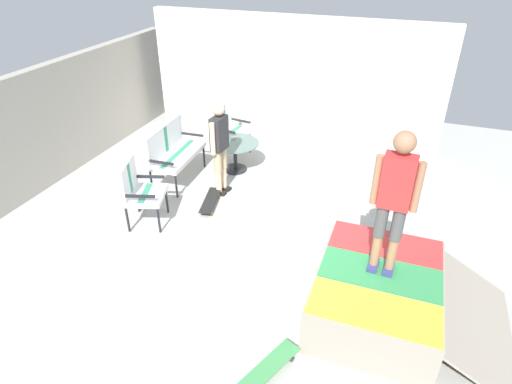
% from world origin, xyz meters
% --- Properties ---
extents(ground_plane, '(12.00, 12.00, 0.10)m').
position_xyz_m(ground_plane, '(0.00, 0.00, -0.05)').
color(ground_plane, '#A8A8A3').
extents(back_wall_cinderblock, '(9.00, 0.20, 2.00)m').
position_xyz_m(back_wall_cinderblock, '(0.00, 4.00, 1.00)').
color(back_wall_cinderblock, '#9E998E').
rests_on(back_wall_cinderblock, ground_plane).
extents(house_facade, '(0.23, 6.00, 2.56)m').
position_xyz_m(house_facade, '(3.80, 0.49, 1.28)').
color(house_facade, silver).
rests_on(house_facade, ground_plane).
extents(skate_ramp, '(1.74, 2.18, 0.62)m').
position_xyz_m(skate_ramp, '(-0.69, -1.91, 0.31)').
color(skate_ramp, gray).
rests_on(skate_ramp, ground_plane).
extents(patio_bench, '(1.27, 0.61, 1.02)m').
position_xyz_m(patio_bench, '(1.39, 1.97, 0.62)').
color(patio_bench, black).
rests_on(patio_bench, ground_plane).
extents(patio_chair_near_house, '(0.70, 0.64, 1.02)m').
position_xyz_m(patio_chair_near_house, '(2.69, 1.45, 0.61)').
color(patio_chair_near_house, black).
rests_on(patio_chair_near_house, ground_plane).
extents(patio_chair_by_wall, '(0.76, 0.71, 1.02)m').
position_xyz_m(patio_chair_by_wall, '(-0.00, 1.76, 0.61)').
color(patio_chair_by_wall, black).
rests_on(patio_chair_by_wall, ground_plane).
extents(patio_table, '(0.90, 0.90, 0.57)m').
position_xyz_m(patio_table, '(2.09, 1.05, 0.40)').
color(patio_table, black).
rests_on(patio_table, ground_plane).
extents(person_watching, '(0.48, 0.27, 1.62)m').
position_xyz_m(person_watching, '(1.26, 0.96, 0.94)').
color(person_watching, black).
rests_on(person_watching, ground_plane).
extents(person_skater, '(0.25, 0.48, 1.68)m').
position_xyz_m(person_skater, '(-0.61, -1.87, 1.59)').
color(person_skater, navy).
rests_on(person_skater, skate_ramp).
extents(skateboard_by_bench, '(0.82, 0.36, 0.10)m').
position_xyz_m(skateboard_by_bench, '(0.80, 0.96, 0.08)').
color(skateboard_by_bench, black).
rests_on(skateboard_by_bench, ground_plane).
extents(skateboard_spare, '(0.82, 0.49, 0.10)m').
position_xyz_m(skateboard_spare, '(-1.90, -0.97, 0.08)').
color(skateboard_spare, '#3F8C4C').
rests_on(skateboard_spare, ground_plane).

